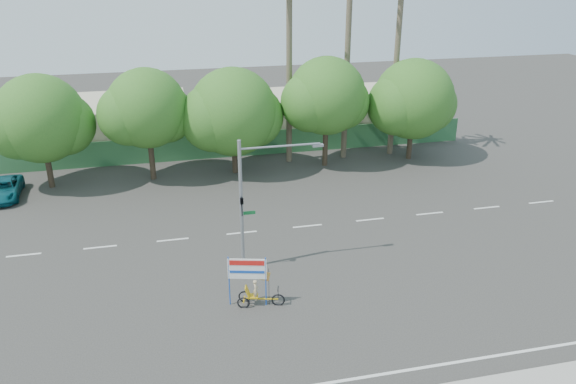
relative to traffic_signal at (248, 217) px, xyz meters
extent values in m
plane|color=#33302D|center=(2.20, -3.98, -2.92)|extent=(120.00, 120.00, 0.00)
cube|color=#336B3D|center=(2.20, 17.52, -1.92)|extent=(38.00, 0.08, 2.00)
cube|color=beige|center=(-7.80, 22.02, -0.92)|extent=(12.00, 8.00, 4.00)
cube|color=beige|center=(10.20, 22.02, -1.12)|extent=(14.00, 8.00, 3.60)
cylinder|color=#473828|center=(-11.80, 14.02, -1.16)|extent=(0.40, 0.40, 3.52)
sphere|color=#265E1B|center=(-11.80, 14.02, 2.04)|extent=(6.00, 6.00, 6.00)
sphere|color=#265E1B|center=(-10.45, 14.32, 1.48)|extent=(4.32, 4.32, 4.32)
sphere|color=#265E1B|center=(-13.15, 13.77, 1.72)|extent=(4.56, 4.56, 4.56)
cylinder|color=#473828|center=(-4.80, 14.02, -1.05)|extent=(0.40, 0.40, 3.74)
sphere|color=#265E1B|center=(-4.80, 14.02, 2.35)|extent=(5.60, 5.60, 5.60)
sphere|color=#265E1B|center=(-3.54, 14.32, 1.76)|extent=(4.03, 4.03, 4.03)
sphere|color=#265E1B|center=(-6.06, 13.77, 2.01)|extent=(4.26, 4.26, 4.26)
cylinder|color=#473828|center=(1.20, 14.02, -1.27)|extent=(0.40, 0.40, 3.30)
sphere|color=#265E1B|center=(1.20, 14.02, 1.73)|extent=(6.40, 6.40, 6.40)
sphere|color=#265E1B|center=(2.64, 14.32, 1.21)|extent=(4.61, 4.61, 4.61)
sphere|color=#265E1B|center=(-0.24, 13.77, 1.43)|extent=(4.86, 4.86, 4.86)
cylinder|color=#473828|center=(8.20, 14.02, -0.98)|extent=(0.40, 0.40, 3.87)
sphere|color=#265E1B|center=(8.20, 14.02, 2.54)|extent=(5.80, 5.80, 5.80)
sphere|color=#265E1B|center=(9.50, 14.32, 1.92)|extent=(4.18, 4.18, 4.18)
sphere|color=#265E1B|center=(6.89, 13.77, 2.19)|extent=(4.41, 4.41, 4.41)
cylinder|color=#473828|center=(15.20, 14.02, -1.20)|extent=(0.40, 0.40, 3.43)
sphere|color=#265E1B|center=(15.20, 14.02, 1.92)|extent=(6.20, 6.20, 6.20)
sphere|color=#265E1B|center=(16.59, 14.32, 1.37)|extent=(4.46, 4.46, 4.46)
sphere|color=#265E1B|center=(13.80, 13.77, 1.61)|extent=(4.71, 4.71, 4.71)
cylinder|color=#70604C|center=(10.20, 15.52, 5.58)|extent=(0.44, 0.44, 17.00)
cylinder|color=#70604C|center=(14.20, 15.52, 4.58)|extent=(0.44, 0.44, 15.00)
cylinder|color=#70604C|center=(5.70, 15.52, 4.08)|extent=(0.44, 0.44, 14.00)
cylinder|color=gray|center=(-0.30, 0.02, -2.87)|extent=(1.10, 1.10, 0.10)
cylinder|color=gray|center=(-0.30, 0.02, 0.58)|extent=(0.18, 0.18, 7.00)
cylinder|color=gray|center=(1.70, 0.02, 3.63)|extent=(4.00, 0.10, 0.10)
cube|color=gray|center=(3.60, 0.02, 3.53)|extent=(0.55, 0.20, 0.12)
imported|color=black|center=(-0.30, -0.20, 0.68)|extent=(0.16, 0.20, 1.00)
cube|color=#14662D|center=(0.05, 0.02, 0.23)|extent=(0.70, 0.04, 0.18)
torus|color=black|center=(0.77, -3.68, -2.64)|extent=(0.63, 0.23, 0.64)
torus|color=black|center=(-0.70, -3.02, -2.66)|extent=(0.59, 0.22, 0.59)
torus|color=black|center=(-0.84, -3.53, -2.66)|extent=(0.59, 0.22, 0.59)
cube|color=gold|center=(0.00, -3.48, -2.58)|extent=(1.56, 0.46, 0.06)
cube|color=gold|center=(-0.77, -3.28, -2.64)|extent=(0.20, 0.56, 0.05)
cube|color=gold|center=(-0.36, -3.38, -2.45)|extent=(0.55, 0.50, 0.06)
cube|color=gold|center=(-0.61, -3.32, -2.19)|extent=(0.31, 0.44, 0.51)
cylinder|color=black|center=(0.77, -3.68, -2.26)|extent=(0.03, 0.03, 0.52)
cube|color=black|center=(0.77, -3.68, -2.01)|extent=(0.14, 0.42, 0.04)
imported|color=#CCB284|center=(-0.23, -3.42, -2.09)|extent=(0.33, 0.42, 1.01)
cylinder|color=blue|center=(-1.41, -3.11, -1.65)|extent=(0.06, 0.06, 2.53)
cylinder|color=blue|center=(0.23, -3.54, -1.65)|extent=(0.06, 0.06, 2.53)
cube|color=white|center=(-0.59, -3.33, -0.99)|extent=(1.74, 0.50, 1.03)
cube|color=red|center=(-0.60, -3.36, -0.67)|extent=(1.55, 0.42, 0.24)
cube|color=blue|center=(-0.60, -3.36, -1.14)|extent=(1.55, 0.42, 0.13)
cylinder|color=black|center=(0.36, -3.58, -1.93)|extent=(0.02, 0.02, 1.97)
cube|color=red|center=(0.05, -3.49, -1.32)|extent=(0.81, 0.23, 0.62)
imported|color=#0D5360|center=(-14.58, 12.71, -2.31)|extent=(2.26, 4.51, 1.22)
camera|label=1|loc=(-3.67, -25.30, 12.23)|focal=35.00mm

